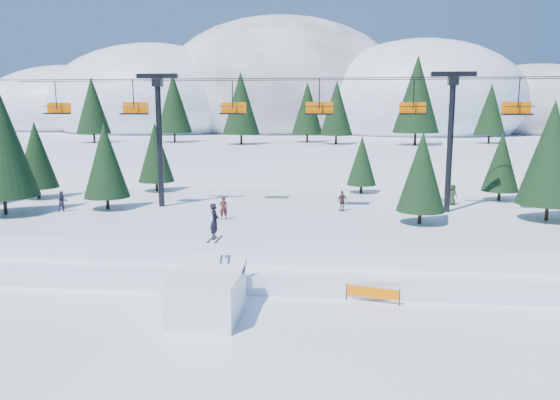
# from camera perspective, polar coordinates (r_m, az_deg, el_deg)

# --- Properties ---
(ground) EXTENTS (160.00, 160.00, 0.00)m
(ground) POSITION_cam_1_polar(r_m,az_deg,el_deg) (25.87, -5.45, -13.61)
(ground) COLOR white
(ground) RESTS_ON ground
(mid_shelf) EXTENTS (70.00, 22.00, 2.50)m
(mid_shelf) POSITION_cam_1_polar(r_m,az_deg,el_deg) (42.51, -0.58, -2.54)
(mid_shelf) COLOR white
(mid_shelf) RESTS_ON ground
(berm) EXTENTS (70.00, 6.00, 1.10)m
(berm) POSITION_cam_1_polar(r_m,az_deg,el_deg) (33.08, -2.65, -7.34)
(berm) COLOR white
(berm) RESTS_ON ground
(mountain_ridge) EXTENTS (119.00, 60.10, 26.46)m
(mountain_ridge) POSITION_cam_1_polar(r_m,az_deg,el_deg) (97.17, 0.32, 9.24)
(mountain_ridge) COLOR white
(mountain_ridge) RESTS_ON ground
(jump_kicker) EXTENTS (3.20, 4.40, 5.44)m
(jump_kicker) POSITION_cam_1_polar(r_m,az_deg,el_deg) (27.26, -7.63, -9.68)
(jump_kicker) COLOR white
(jump_kicker) RESTS_ON ground
(chairlift) EXTENTS (46.00, 3.21, 10.28)m
(chairlift) POSITION_cam_1_polar(r_m,az_deg,el_deg) (41.48, 1.35, 8.40)
(chairlift) COLOR black
(chairlift) RESTS_ON mid_shelf
(conifer_stand) EXTENTS (64.09, 17.10, 10.03)m
(conifer_stand) POSITION_cam_1_polar(r_m,az_deg,el_deg) (41.74, 4.54, 5.36)
(conifer_stand) COLOR black
(conifer_stand) RESTS_ON mid_shelf
(distant_skiers) EXTENTS (30.59, 8.41, 1.67)m
(distant_skiers) POSITION_cam_1_polar(r_m,az_deg,el_deg) (41.26, -0.19, -0.01)
(distant_skiers) COLOR #1F3821
(distant_skiers) RESTS_ON mid_shelf
(banner_near) EXTENTS (2.78, 0.71, 0.90)m
(banner_near) POSITION_cam_1_polar(r_m,az_deg,el_deg) (29.59, 9.65, -9.55)
(banner_near) COLOR black
(banner_near) RESTS_ON ground
(banner_far) EXTENTS (2.80, 0.65, 0.90)m
(banner_far) POSITION_cam_1_polar(r_m,az_deg,el_deg) (31.97, 14.24, -8.26)
(banner_far) COLOR black
(banner_far) RESTS_ON ground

